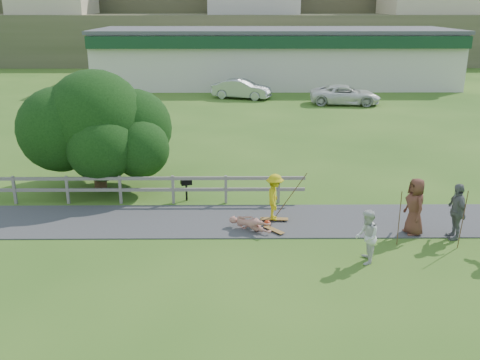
{
  "coord_description": "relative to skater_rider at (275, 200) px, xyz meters",
  "views": [
    {
      "loc": [
        0.37,
        -15.81,
        7.25
      ],
      "look_at": [
        0.53,
        2.0,
        1.36
      ],
      "focal_mm": 40.0,
      "sensor_mm": 36.0,
      "label": 1
    }
  ],
  "objects": [
    {
      "name": "longboard_rider",
      "position": [
        0.0,
        -0.0,
        -0.76
      ],
      "size": [
        0.98,
        0.3,
        0.11
      ],
      "primitive_type": null,
      "rotation": [
        0.0,
        0.0,
        -0.06
      ],
      "color": "olive",
      "rests_on": "ground"
    },
    {
      "name": "spectator_b",
      "position": [
        5.72,
        -1.43,
        0.12
      ],
      "size": [
        0.49,
        1.11,
        1.87
      ],
      "primitive_type": "imported",
      "rotation": [
        0.0,
        0.0,
        4.74
      ],
      "color": "slate",
      "rests_on": "ground"
    },
    {
      "name": "strip_mall",
      "position": [
        2.28,
        33.48,
        1.76
      ],
      "size": [
        32.5,
        10.75,
        5.1
      ],
      "color": "beige",
      "rests_on": "ground"
    },
    {
      "name": "tree",
      "position": [
        -6.94,
        3.7,
        1.28
      ],
      "size": [
        6.41,
        6.41,
        4.19
      ],
      "primitive_type": null,
      "color": "black",
      "rests_on": "ground"
    },
    {
      "name": "pole_spec_left",
      "position": [
        3.75,
        -1.9,
        0.08
      ],
      "size": [
        0.03,
        0.03,
        1.78
      ],
      "primitive_type": "cylinder",
      "color": "#543721",
      "rests_on": "ground"
    },
    {
      "name": "skater_rider",
      "position": [
        0.0,
        0.0,
        0.0
      ],
      "size": [
        0.7,
        1.11,
        1.63
      ],
      "primitive_type": "imported",
      "rotation": [
        0.0,
        0.0,
        1.48
      ],
      "color": "gold",
      "rests_on": "ground"
    },
    {
      "name": "pole_spec_right",
      "position": [
        5.62,
        -2.17,
        0.13
      ],
      "size": [
        0.03,
        0.03,
        1.9
      ],
      "primitive_type": "cylinder",
      "color": "#543721",
      "rests_on": "ground"
    },
    {
      "name": "fence",
      "position": [
        -6.34,
        1.84,
        -0.09
      ],
      "size": [
        15.05,
        0.1,
        1.1
      ],
      "color": "slate",
      "rests_on": "ground"
    },
    {
      "name": "car_white",
      "position": [
        6.92,
        22.84,
        -0.09
      ],
      "size": [
        5.43,
        2.92,
        1.45
      ],
      "primitive_type": "imported",
      "rotation": [
        0.0,
        0.0,
        1.47
      ],
      "color": "white",
      "rests_on": "ground"
    },
    {
      "name": "helmet",
      "position": [
        -0.27,
        -0.48,
        -0.69
      ],
      "size": [
        0.25,
        0.25,
        0.25
      ],
      "primitive_type": "sphere",
      "color": "red",
      "rests_on": "ground"
    },
    {
      "name": "skater_fallen",
      "position": [
        -0.87,
        -0.83,
        -0.54
      ],
      "size": [
        1.13,
        1.47,
        0.55
      ],
      "primitive_type": "imported",
      "rotation": [
        0.0,
        0.0,
        1.0
      ],
      "color": "#B57264",
      "rests_on": "ground"
    },
    {
      "name": "ground",
      "position": [
        -1.72,
        -1.46,
        -0.82
      ],
      "size": [
        260.0,
        260.0,
        0.0
      ],
      "primitive_type": "plane",
      "color": "#325E1A",
      "rests_on": "ground"
    },
    {
      "name": "path",
      "position": [
        -1.72,
        0.04,
        -0.8
      ],
      "size": [
        34.0,
        3.0,
        0.04
      ],
      "primitive_type": "cube",
      "color": "#3E3E41",
      "rests_on": "ground"
    },
    {
      "name": "car_silver",
      "position": [
        -0.86,
        25.51,
        -0.05
      ],
      "size": [
        4.94,
        3.0,
        1.54
      ],
      "primitive_type": "imported",
      "rotation": [
        0.0,
        0.0,
        1.26
      ],
      "color": "#A5A9AD",
      "rests_on": "ground"
    },
    {
      "name": "bbq",
      "position": [
        -3.24,
        2.15,
        -0.38
      ],
      "size": [
        0.47,
        0.41,
        0.87
      ],
      "primitive_type": null,
      "rotation": [
        0.0,
        0.0,
        0.29
      ],
      "color": "black",
      "rests_on": "ground"
    },
    {
      "name": "spectator_c",
      "position": [
        4.5,
        -1.08,
        0.15
      ],
      "size": [
        0.74,
        1.02,
        1.93
      ],
      "primitive_type": "imported",
      "rotation": [
        0.0,
        0.0,
        4.86
      ],
      "color": "brown",
      "rests_on": "ground"
    },
    {
      "name": "pole_rider",
      "position": [
        0.6,
        0.4,
        0.17
      ],
      "size": [
        0.03,
        0.03,
        1.98
      ],
      "primitive_type": "cylinder",
      "color": "#543721",
      "rests_on": "ground"
    },
    {
      "name": "longboard_fallen",
      "position": [
        -0.07,
        -0.93,
        -0.77
      ],
      "size": [
        0.7,
        0.77,
        0.09
      ],
      "primitive_type": null,
      "rotation": [
        0.0,
        0.0,
        -0.87
      ],
      "color": "olive",
      "rests_on": "ground"
    },
    {
      "name": "spectator_a",
      "position": [
        2.45,
        -3.12,
        -0.0
      ],
      "size": [
        0.74,
        0.88,
        1.63
      ],
      "primitive_type": "imported",
      "rotation": [
        0.0,
        0.0,
        4.54
      ],
      "color": "silver",
      "rests_on": "ground"
    }
  ]
}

